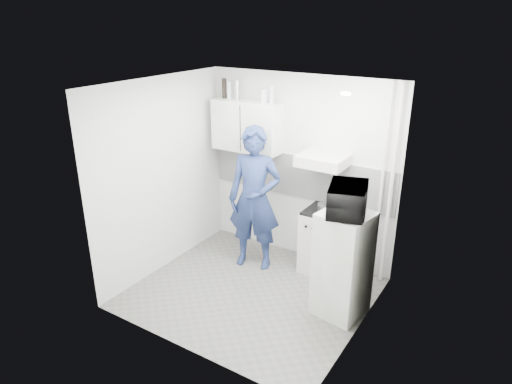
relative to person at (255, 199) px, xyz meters
The scene contains 22 objects.
floor 1.23m from the person, 60.96° to the right, with size 2.80×2.80×0.00m, color #595952.
ceiling 1.77m from the person, 60.96° to the right, with size 2.80×2.80×0.00m, color white.
wall_back 0.78m from the person, 60.44° to the left, with size 2.80×2.80×0.00m, color silver.
wall_left 1.26m from the person, 148.95° to the right, with size 2.60×2.60×0.00m, color silver.
wall_right 1.89m from the person, 19.84° to the right, with size 2.60×2.60×0.00m, color silver.
person is the anchor object (origin of this frame).
stove 1.11m from the person, 22.62° to the left, with size 0.54×0.54×0.86m, color silver.
fridge 1.55m from the person, 15.57° to the right, with size 0.53×0.53×1.28m, color white.
stove_top 0.96m from the person, 22.62° to the left, with size 0.52×0.52×0.03m, color black.
saucepan 0.93m from the person, 21.89° to the left, with size 0.17×0.17×0.09m, color silver.
microwave 1.57m from the person, 15.57° to the right, with size 0.40×0.59×0.33m, color black.
bottle_a 1.62m from the person, 150.43° to the left, with size 0.06×0.06×0.27m, color black.
bottle_b 1.57m from the person, 147.71° to the left, with size 0.06×0.06×0.25m, color #B2B7BC.
bottle_c 1.52m from the person, 142.06° to the left, with size 0.06×0.06×0.26m, color silver.
canister_b 1.38m from the person, 106.84° to the left, with size 0.10×0.10×0.18m, color #B2B7BC.
bottle_e 1.40m from the person, 91.81° to the left, with size 0.06×0.06×0.24m, color #B2B7BC.
upper_cabinet 1.05m from the person, 132.01° to the left, with size 1.00×0.35×0.70m, color white.
range_hood 1.06m from the person, 24.70° to the left, with size 0.60×0.50×0.14m, color silver.
backsplash 0.73m from the person, 59.83° to the left, with size 2.74×0.03×0.60m, color white.
pipe_a 1.76m from the person, 18.06° to the left, with size 0.05×0.05×2.60m, color silver.
pipe_b 1.65m from the person, 19.38° to the left, with size 0.04×0.04×2.60m, color silver.
ceiling_spot_fixture 2.12m from the person, 17.72° to the right, with size 0.10×0.10×0.02m, color white.
Camera 1 is at (2.69, -4.14, 3.32)m, focal length 32.00 mm.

